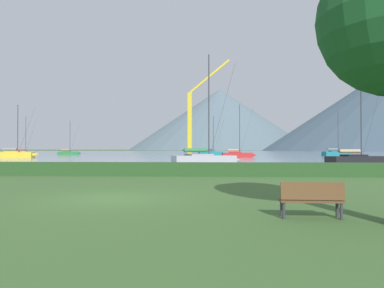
{
  "coord_description": "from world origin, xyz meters",
  "views": [
    {
      "loc": [
        3.64,
        -12.78,
        1.82
      ],
      "look_at": [
        -0.46,
        62.15,
        2.73
      ],
      "focal_mm": 33.71,
      "sensor_mm": 36.0,
      "label": 1
    }
  ],
  "objects": [
    {
      "name": "dock_crane",
      "position": [
        -0.1,
        55.18,
        5.85
      ],
      "size": [
        8.59,
        2.0,
        18.67
      ],
      "color": "#333338",
      "rests_on": "ground_plane"
    },
    {
      "name": "sailboat_slip_2",
      "position": [
        2.9,
        25.62,
        0.66
      ],
      "size": [
        7.76,
        4.51,
        11.92
      ],
      "rotation": [
        0.0,
        0.0,
        0.37
      ],
      "color": "#9E9EA3",
      "rests_on": "harbor_water"
    },
    {
      "name": "sailboat_slip_0",
      "position": [
        8.86,
        60.09,
        0.6
      ],
      "size": [
        7.09,
        2.64,
        10.66
      ],
      "rotation": [
        0.0,
        0.0,
        0.1
      ],
      "color": "red",
      "rests_on": "harbor_water"
    },
    {
      "name": "hedge_line",
      "position": [
        0.0,
        11.0,
        0.44
      ],
      "size": [
        80.0,
        1.2,
        0.88
      ],
      "primitive_type": "cube",
      "color": "#284C23",
      "rests_on": "ground_plane"
    },
    {
      "name": "sailboat_slip_6",
      "position": [
        19.06,
        26.16,
        0.62
      ],
      "size": [
        7.4,
        3.7,
        10.51
      ],
      "rotation": [
        0.0,
        0.0,
        0.26
      ],
      "color": "black",
      "rests_on": "harbor_water"
    },
    {
      "name": "harbor_water",
      "position": [
        0.0,
        137.0,
        0.0
      ],
      "size": [
        320.0,
        246.0,
        0.0
      ],
      "primitive_type": "cube",
      "color": "#8499A8",
      "rests_on": "ground_plane"
    },
    {
      "name": "sailboat_slip_10",
      "position": [
        -46.36,
        80.57,
        0.58
      ],
      "size": [
        6.95,
        3.36,
        10.27
      ],
      "rotation": [
        0.0,
        0.0,
        0.24
      ],
      "color": "#9E9EA3",
      "rests_on": "harbor_water"
    },
    {
      "name": "sailboat_slip_9",
      "position": [
        3.62,
        78.85,
        0.62
      ],
      "size": [
        7.44,
        3.43,
        10.1
      ],
      "rotation": [
        0.0,
        0.0,
        0.21
      ],
      "color": "#19707A",
      "rests_on": "harbor_water"
    },
    {
      "name": "distant_hill_west_ridge",
      "position": [
        12.7,
        399.04,
        34.72
      ],
      "size": [
        205.79,
        205.79,
        69.45
      ],
      "primitive_type": "cone",
      "color": "slate",
      "rests_on": "ground_plane"
    },
    {
      "name": "sailboat_slip_7",
      "position": [
        -34.77,
        55.53,
        0.67
      ],
      "size": [
        8.11,
        3.71,
        10.36
      ],
      "rotation": [
        0.0,
        0.0,
        0.21
      ],
      "color": "gold",
      "rests_on": "harbor_water"
    },
    {
      "name": "sailboat_slip_5",
      "position": [
        -37.85,
        89.44,
        0.57
      ],
      "size": [
        6.8,
        3.72,
        9.86
      ],
      "rotation": [
        0.0,
        0.0,
        0.32
      ],
      "color": "#236B38",
      "rests_on": "harbor_water"
    },
    {
      "name": "ground_plane",
      "position": [
        0.0,
        0.0,
        0.0
      ],
      "size": [
        1000.0,
        1000.0,
        0.0
      ],
      "primitive_type": "plane",
      "color": "#3D602D"
    },
    {
      "name": "sailboat_slip_1",
      "position": [
        34.4,
        77.75,
        0.65
      ],
      "size": [
        7.78,
        3.67,
        11.07
      ],
      "rotation": [
        0.0,
        0.0,
        0.22
      ],
      "color": "#19707A",
      "rests_on": "harbor_water"
    },
    {
      "name": "park_bench_under_tree",
      "position": [
        6.21,
        -3.31,
        0.53
      ],
      "size": [
        1.61,
        0.51,
        0.95
      ],
      "rotation": [
        0.0,
        0.0,
        -0.02
      ],
      "color": "brown",
      "rests_on": "ground_plane"
    }
  ]
}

